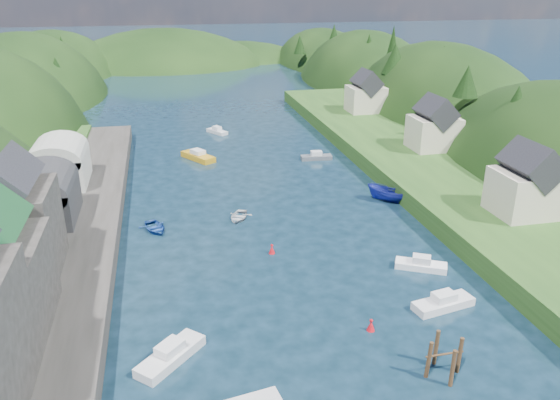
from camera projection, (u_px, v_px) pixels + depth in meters
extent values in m
plane|color=black|center=(249.00, 172.00, 82.96)|extent=(600.00, 600.00, 0.00)
ellipsoid|color=black|center=(31.00, 130.00, 138.67)|extent=(44.00, 75.56, 48.19)
ellipsoid|color=black|center=(56.00, 93.00, 176.09)|extent=(44.00, 75.56, 39.00)
ellipsoid|color=black|center=(436.00, 157.00, 117.76)|extent=(36.00, 75.56, 48.00)
ellipsoid|color=black|center=(365.00, 111.00, 156.46)|extent=(36.00, 75.56, 44.49)
ellipsoid|color=black|center=(323.00, 81.00, 193.93)|extent=(36.00, 75.56, 36.00)
ellipsoid|color=black|center=(166.00, 93.00, 193.35)|extent=(80.00, 60.00, 44.00)
ellipsoid|color=black|center=(240.00, 90.00, 208.76)|extent=(70.00, 56.00, 36.00)
cone|color=black|center=(4.00, 90.00, 99.65)|extent=(5.28, 5.28, 5.07)
cone|color=black|center=(57.00, 69.00, 120.98)|extent=(4.07, 4.07, 5.34)
cone|color=black|center=(36.00, 55.00, 133.29)|extent=(4.56, 4.56, 8.76)
cone|color=black|center=(31.00, 61.00, 138.50)|extent=(4.75, 4.75, 5.47)
cone|color=black|center=(62.00, 50.00, 151.58)|extent=(4.27, 4.27, 7.46)
cone|color=black|center=(516.00, 109.00, 77.33)|extent=(5.29, 5.29, 6.80)
cone|color=black|center=(467.00, 81.00, 87.50)|extent=(4.07, 4.07, 5.10)
cone|color=black|center=(465.00, 95.00, 98.48)|extent=(3.40, 3.40, 5.13)
cone|color=black|center=(442.00, 68.00, 106.50)|extent=(4.94, 4.94, 8.34)
cone|color=black|center=(395.00, 58.00, 112.09)|extent=(5.25, 5.25, 6.09)
cone|color=black|center=(393.00, 46.00, 124.63)|extent=(3.36, 3.36, 9.20)
cone|color=black|center=(369.00, 49.00, 138.23)|extent=(4.57, 4.57, 7.37)
cone|color=black|center=(351.00, 50.00, 151.67)|extent=(3.59, 3.59, 6.04)
cone|color=black|center=(334.00, 36.00, 159.57)|extent=(4.14, 4.14, 6.65)
cone|color=black|center=(300.00, 44.00, 169.88)|extent=(3.83, 3.83, 5.63)
cube|color=#2D2B28|center=(47.00, 282.00, 50.62)|extent=(12.00, 110.00, 2.00)
cube|color=#2D2B28|center=(16.00, 231.00, 49.25)|extent=(7.00, 8.00, 8.00)
cube|color=black|center=(6.00, 181.00, 47.44)|extent=(5.15, 8.32, 5.15)
cube|color=#2D2D30|center=(43.00, 202.00, 60.87)|extent=(7.00, 9.00, 4.00)
cylinder|color=#2D2D30|center=(40.00, 186.00, 60.12)|extent=(7.00, 9.00, 7.00)
cube|color=#B2B2A8|center=(59.00, 169.00, 71.73)|extent=(7.00, 9.00, 4.00)
cylinder|color=#B2B2A8|center=(57.00, 154.00, 70.98)|extent=(7.00, 9.00, 7.00)
cube|color=#234719|center=(431.00, 174.00, 78.47)|extent=(16.00, 120.00, 2.40)
cube|color=beige|center=(526.00, 193.00, 61.19)|extent=(7.00, 6.00, 5.00)
cube|color=black|center=(531.00, 164.00, 59.94)|extent=(5.15, 6.24, 5.15)
cube|color=beige|center=(433.00, 133.00, 85.13)|extent=(7.00, 6.00, 5.00)
cube|color=black|center=(436.00, 112.00, 83.88)|extent=(5.15, 6.24, 5.15)
cube|color=beige|center=(366.00, 99.00, 109.37)|extent=(7.00, 6.00, 5.00)
cube|color=black|center=(367.00, 82.00, 108.12)|extent=(5.15, 6.24, 5.15)
cylinder|color=#382314|center=(459.00, 359.00, 40.12)|extent=(0.32, 0.32, 3.58)
cylinder|color=#382314|center=(436.00, 351.00, 40.99)|extent=(0.32, 0.32, 3.58)
cylinder|color=#382314|center=(428.00, 363.00, 39.63)|extent=(0.32, 0.32, 3.58)
cylinder|color=#382314|center=(452.00, 372.00, 38.76)|extent=(0.32, 0.32, 3.58)
cylinder|color=#382314|center=(445.00, 354.00, 39.65)|extent=(2.96, 0.16, 0.16)
cone|color=#AF0E16|center=(371.00, 326.00, 45.19)|extent=(0.70, 0.70, 0.90)
sphere|color=#AF0E16|center=(371.00, 321.00, 45.00)|extent=(0.30, 0.30, 0.30)
cone|color=#AF0E16|center=(272.00, 250.00, 57.97)|extent=(0.70, 0.70, 0.90)
sphere|color=#AF0E16|center=(272.00, 245.00, 57.78)|extent=(0.30, 0.30, 0.30)
cube|color=silver|center=(171.00, 356.00, 41.62)|extent=(5.62, 5.71, 0.84)
cube|color=silver|center=(170.00, 348.00, 41.32)|extent=(2.47, 2.48, 0.70)
cube|color=white|center=(421.00, 266.00, 54.95)|extent=(5.26, 3.85, 0.71)
cube|color=silver|center=(422.00, 259.00, 54.67)|extent=(2.11, 1.86, 0.70)
cube|color=silver|center=(217.00, 132.00, 103.60)|extent=(3.84, 4.88, 0.67)
cube|color=silver|center=(217.00, 128.00, 103.33)|extent=(1.81, 2.00, 0.70)
imported|color=navy|center=(389.00, 195.00, 71.35)|extent=(5.94, 5.39, 2.26)
imported|color=silver|center=(238.00, 217.00, 66.50)|extent=(4.14, 4.74, 0.82)
cube|color=#C08916|center=(198.00, 157.00, 88.46)|extent=(5.37, 6.83, 0.93)
cube|color=silver|center=(198.00, 152.00, 88.14)|extent=(2.54, 2.79, 0.70)
imported|color=navy|center=(155.00, 228.00, 63.45)|extent=(4.33, 5.15, 0.91)
cube|color=#50555C|center=(316.00, 158.00, 88.49)|extent=(5.09, 2.01, 0.70)
cube|color=silver|center=(316.00, 153.00, 88.22)|extent=(1.82, 1.28, 0.70)
cube|color=silver|center=(443.00, 304.00, 48.39)|extent=(5.90, 2.90, 0.79)
cube|color=silver|center=(444.00, 296.00, 48.10)|extent=(2.19, 1.66, 0.70)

